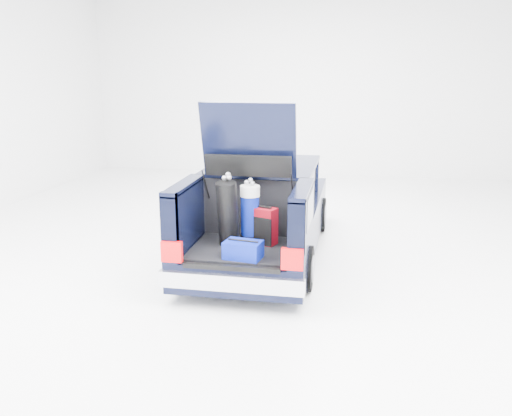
% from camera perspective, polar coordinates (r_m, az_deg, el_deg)
% --- Properties ---
extents(ground, '(14.00, 14.00, 0.00)m').
position_cam_1_polar(ground, '(8.73, 0.60, -4.85)').
color(ground, white).
rests_on(ground, ground).
extents(car, '(1.87, 4.65, 2.47)m').
position_cam_1_polar(car, '(8.63, 0.73, -0.40)').
color(car, black).
rests_on(car, ground).
extents(red_suitcase, '(0.37, 0.31, 0.52)m').
position_cam_1_polar(red_suitcase, '(7.22, 0.88, -1.92)').
color(red_suitcase, '#6F030D').
rests_on(red_suitcase, car).
extents(black_golf_bag, '(0.32, 0.41, 0.98)m').
position_cam_1_polar(black_golf_bag, '(7.10, -2.99, -0.59)').
color(black_golf_bag, black).
rests_on(black_golf_bag, car).
extents(blue_golf_bag, '(0.32, 0.32, 0.88)m').
position_cam_1_polar(blue_golf_bag, '(7.26, -0.63, -0.58)').
color(blue_golf_bag, black).
rests_on(blue_golf_bag, car).
extents(blue_duffel, '(0.49, 0.36, 0.24)m').
position_cam_1_polar(blue_duffel, '(6.72, -1.37, -4.41)').
color(blue_duffel, '#051280').
rests_on(blue_duffel, car).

